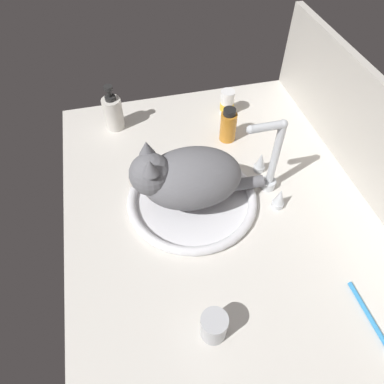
% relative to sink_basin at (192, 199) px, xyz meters
% --- Properties ---
extents(countertop, '(1.05, 0.80, 0.03)m').
position_rel_sink_basin_xyz_m(countertop, '(0.03, 0.06, -0.03)').
color(countertop, silver).
rests_on(countertop, ground).
extents(backsplash_wall, '(1.05, 0.02, 0.31)m').
position_rel_sink_basin_xyz_m(backsplash_wall, '(0.03, 0.47, 0.11)').
color(backsplash_wall, beige).
rests_on(backsplash_wall, ground).
extents(sink_basin, '(0.35, 0.35, 0.02)m').
position_rel_sink_basin_xyz_m(sink_basin, '(0.00, 0.00, 0.00)').
color(sink_basin, white).
rests_on(sink_basin, countertop).
extents(faucet, '(0.17, 0.11, 0.23)m').
position_rel_sink_basin_xyz_m(faucet, '(0.00, 0.21, 0.08)').
color(faucet, silver).
rests_on(faucet, countertop).
extents(cat, '(0.18, 0.35, 0.18)m').
position_rel_sink_basin_xyz_m(cat, '(-0.00, -0.02, 0.09)').
color(cat, slate).
rests_on(cat, sink_basin).
extents(soap_pump_bottle, '(0.06, 0.06, 0.15)m').
position_rel_sink_basin_xyz_m(soap_pump_bottle, '(-0.36, -0.17, 0.05)').
color(soap_pump_bottle, silver).
rests_on(soap_pump_bottle, countertop).
extents(amber_bottle, '(0.05, 0.05, 0.11)m').
position_rel_sink_basin_xyz_m(amber_bottle, '(-0.22, 0.17, 0.04)').
color(amber_bottle, '#C67A23').
rests_on(amber_bottle, countertop).
extents(pill_bottle, '(0.05, 0.05, 0.08)m').
position_rel_sink_basin_xyz_m(pill_bottle, '(-0.35, 0.21, 0.03)').
color(pill_bottle, white).
rests_on(pill_bottle, countertop).
extents(metal_jar, '(0.06, 0.06, 0.07)m').
position_rel_sink_basin_xyz_m(metal_jar, '(0.35, -0.04, 0.02)').
color(metal_jar, '#B2B5BA').
rests_on(metal_jar, countertop).
extents(toothbrush, '(0.18, 0.01, 0.02)m').
position_rel_sink_basin_xyz_m(toothbrush, '(0.41, 0.29, -0.00)').
color(toothbrush, '#338CD1').
rests_on(toothbrush, countertop).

